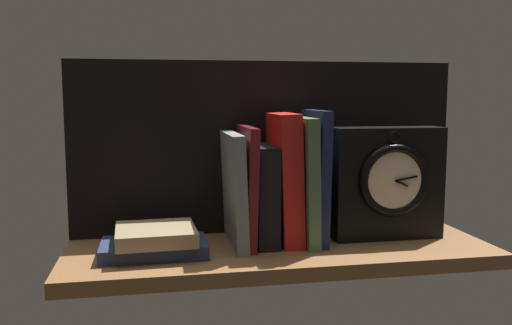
{
  "coord_description": "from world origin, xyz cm",
  "views": [
    {
      "loc": [
        -22.19,
        -92.09,
        26.99
      ],
      "look_at": [
        -3.98,
        2.94,
        14.92
      ],
      "focal_mm": 38.03,
      "sensor_mm": 36.0,
      "label": 1
    }
  ],
  "objects": [
    {
      "name": "framed_clock",
      "position": [
        21.02,
        2.14,
        10.64
      ],
      "size": [
        21.02,
        7.38,
        21.02
      ],
      "color": "black",
      "rests_on": "ground_plane"
    },
    {
      "name": "book_red_requiem",
      "position": [
        1.41,
        2.94,
        11.86
      ],
      "size": [
        4.62,
        12.78,
        23.83
      ],
      "primitive_type": "cube",
      "rotation": [
        0.0,
        -0.04,
        0.0
      ],
      "color": "red",
      "rests_on": "ground_plane"
    },
    {
      "name": "book_stack_side",
      "position": [
        -22.2,
        -1.04,
        2.32
      ],
      "size": [
        17.79,
        13.06,
        4.79
      ],
      "color": "#232D4C",
      "rests_on": "ground_plane"
    },
    {
      "name": "book_black_skeptic",
      "position": [
        -2.71,
        2.94,
        8.99
      ],
      "size": [
        3.93,
        12.68,
        18.0
      ],
      "primitive_type": "cube",
      "rotation": [
        0.0,
        0.0,
        0.0
      ],
      "color": "black",
      "rests_on": "ground_plane"
    },
    {
      "name": "book_maroon_dawkins",
      "position": [
        -5.78,
        2.94,
        10.71
      ],
      "size": [
        2.31,
        15.24,
        21.45
      ],
      "primitive_type": "cube",
      "rotation": [
        0.0,
        0.03,
        0.0
      ],
      "color": "maroon",
      "rests_on": "ground_plane"
    },
    {
      "name": "back_panel",
      "position": [
        0.0,
        12.01,
        16.77
      ],
      "size": [
        75.99,
        1.2,
        33.54
      ],
      "primitive_type": "cube",
      "color": "black",
      "rests_on": "ground_plane"
    },
    {
      "name": "ground_plane",
      "position": [
        0.0,
        0.0,
        -1.25
      ],
      "size": [
        75.99,
        25.21,
        2.5
      ],
      "primitive_type": "cube",
      "color": "brown"
    },
    {
      "name": "book_navy_bierce",
      "position": [
        7.05,
        2.94,
        12.13
      ],
      "size": [
        2.31,
        13.95,
        24.3
      ],
      "primitive_type": "cube",
      "rotation": [
        0.0,
        0.02,
        0.0
      ],
      "color": "#192147",
      "rests_on": "ground_plane"
    },
    {
      "name": "book_green_romantic",
      "position": [
        4.7,
        2.94,
        11.51
      ],
      "size": [
        2.76,
        15.87,
        23.08
      ],
      "primitive_type": "cube",
      "rotation": [
        0.0,
        -0.03,
        0.0
      ],
      "color": "#476B44",
      "rests_on": "ground_plane"
    },
    {
      "name": "book_gray_chess",
      "position": [
        -7.98,
        2.94,
        10.14
      ],
      "size": [
        2.89,
        16.93,
        20.36
      ],
      "primitive_type": "cube",
      "rotation": [
        0.0,
        -0.04,
        0.0
      ],
      "color": "gray",
      "rests_on": "ground_plane"
    }
  ]
}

